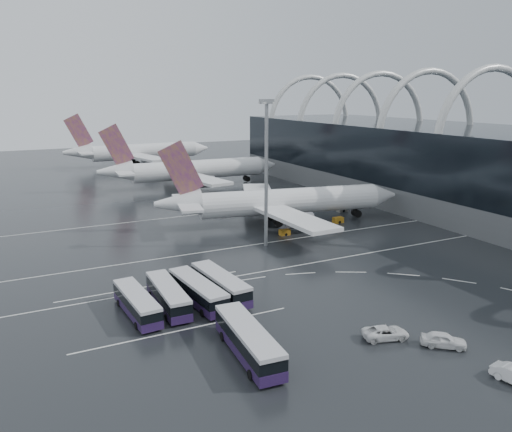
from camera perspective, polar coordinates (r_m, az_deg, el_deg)
name	(u,v)px	position (r m, az deg, el deg)	size (l,w,h in m)	color
ground	(288,263)	(86.75, 3.73, -5.33)	(420.00, 420.00, 0.00)	black
terminal	(458,164)	(138.26, 22.14, 5.55)	(42.00, 160.00, 34.90)	#505255
lane_marking_near	(294,266)	(85.12, 4.41, -5.72)	(120.00, 0.25, 0.01)	silver
lane_marking_mid	(257,244)	(96.76, 0.15, -3.24)	(120.00, 0.25, 0.01)	silver
lane_marking_far	(206,214)	(121.55, -5.78, 0.26)	(120.00, 0.25, 0.01)	silver
bus_bay_line_south	(186,329)	(64.07, -8.02, -12.70)	(28.00, 0.25, 0.01)	silver
bus_bay_line_north	(152,286)	(78.16, -11.82, -7.82)	(28.00, 0.25, 0.01)	silver
airliner_main	(278,202)	(111.18, 2.57, 1.57)	(56.36, 48.75, 19.15)	white
airliner_gate_b	(189,171)	(156.98, -7.64, 5.17)	(57.44, 51.74, 19.98)	white
airliner_gate_c	(137,152)	(207.83, -13.40, 7.11)	(58.83, 54.42, 21.01)	white
bus_row_near_a	(137,303)	(68.30, -13.46, -9.65)	(3.68, 12.72, 3.09)	#21123B
bus_row_near_b	(168,295)	(69.75, -10.03, -8.91)	(3.30, 12.99, 3.18)	#21123B
bus_row_near_c	(198,291)	(70.48, -6.66, -8.49)	(4.32, 13.55, 3.28)	#21123B
bus_row_near_d	(220,284)	(72.47, -4.09, -7.77)	(4.15, 13.66, 3.31)	#21123B
bus_row_far_c	(248,340)	(56.91, -0.89, -14.03)	(4.17, 14.19, 3.45)	#21123B
van_curve_a	(385,333)	(62.93, 14.58, -12.77)	(2.56, 5.56, 1.54)	white
van_curve_b	(443,340)	(63.05, 20.63, -13.10)	(2.04, 5.07, 1.73)	white
floodlight_mast	(266,156)	(92.37, 1.19, 6.89)	(2.10, 2.10, 27.44)	gray
gse_cart_belly_a	(338,220)	(113.94, 9.36, -0.45)	(2.34, 1.38, 1.28)	#A97016
gse_cart_belly_c	(285,232)	(102.94, 3.29, -1.87)	(2.16, 1.28, 1.18)	#A97016
gse_cart_belly_d	(342,209)	(124.94, 9.81, 0.82)	(2.48, 1.47, 1.35)	slate
gse_cart_belly_e	(287,208)	(124.52, 3.51, 0.90)	(2.05, 1.21, 1.12)	#A97016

